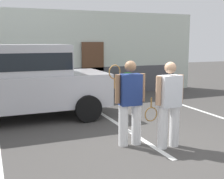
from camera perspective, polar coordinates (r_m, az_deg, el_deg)
The scene contains 8 objects.
ground_plane at distance 6.28m, azimuth 8.35°, elevation -10.88°, with size 40.00×40.00×0.00m, color #423F3D.
parking_stripe_1 at distance 7.53m, azimuth 2.37°, elevation -7.33°, with size 0.12×4.40×0.01m, color silver.
parking_stripe_2 at distance 9.14m, azimuth 19.62°, elevation -4.89°, with size 0.12×4.40×0.01m, color silver.
house_frontage at distance 11.91m, azimuth -7.52°, elevation 6.28°, with size 10.81×0.40×3.30m.
parked_suv at distance 8.53m, azimuth -17.32°, elevation 2.06°, with size 4.61×2.18×2.05m.
tennis_player_man at distance 6.15m, azimuth 3.41°, elevation -2.32°, with size 0.79×0.30×1.76m.
tennis_player_woman at distance 6.13m, azimuth 10.76°, elevation -2.69°, with size 0.91×0.29×1.74m.
potted_plant_by_porch at distance 11.63m, azimuth 3.00°, elevation 1.22°, with size 0.73×0.73×0.96m.
Camera 1 is at (-3.05, -5.05, 2.15)m, focal length 48.20 mm.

